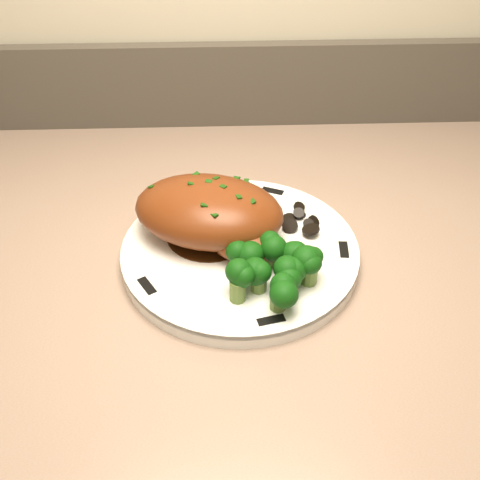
{
  "coord_description": "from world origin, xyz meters",
  "views": [
    {
      "loc": [
        0.57,
        1.19,
        1.25
      ],
      "look_at": [
        0.59,
        1.68,
        0.84
      ],
      "focal_mm": 45.0,
      "sensor_mm": 36.0,
      "label": 1
    }
  ],
  "objects_px": {
    "plate": "(240,253)",
    "broccoli_florets": "(273,269)",
    "chicken_breast": "(213,215)",
    "counter": "(76,469)"
  },
  "relations": [
    {
      "from": "counter",
      "to": "plate",
      "type": "height_order",
      "value": "counter"
    },
    {
      "from": "counter",
      "to": "plate",
      "type": "bearing_deg",
      "value": 2.19
    },
    {
      "from": "plate",
      "to": "chicken_breast",
      "type": "relative_size",
      "value": 1.38
    },
    {
      "from": "chicken_breast",
      "to": "broccoli_florets",
      "type": "bearing_deg",
      "value": -38.16
    },
    {
      "from": "broccoli_florets",
      "to": "counter",
      "type": "bearing_deg",
      "value": 169.79
    },
    {
      "from": "counter",
      "to": "plate",
      "type": "xyz_separation_m",
      "value": [
        0.25,
        0.01,
        0.41
      ]
    },
    {
      "from": "counter",
      "to": "broccoli_florets",
      "type": "height_order",
      "value": "counter"
    },
    {
      "from": "plate",
      "to": "broccoli_florets",
      "type": "height_order",
      "value": "broccoli_florets"
    },
    {
      "from": "plate",
      "to": "broccoli_florets",
      "type": "xyz_separation_m",
      "value": [
        0.03,
        -0.06,
        0.03
      ]
    },
    {
      "from": "plate",
      "to": "broccoli_florets",
      "type": "relative_size",
      "value": 2.65
    }
  ]
}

